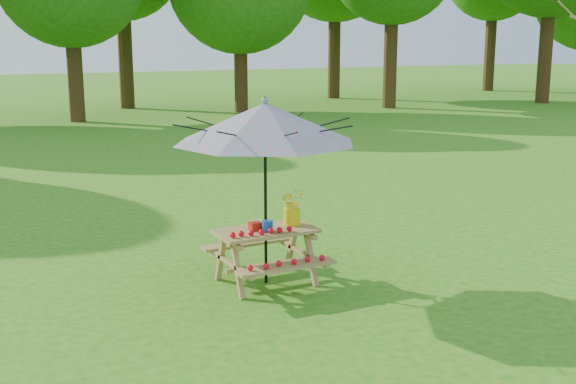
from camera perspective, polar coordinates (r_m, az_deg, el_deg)
name	(u,v)px	position (r m, az deg, el deg)	size (l,w,h in m)	color
picnic_table	(266,257)	(8.73, -1.75, -5.16)	(1.20, 1.32, 0.67)	olive
patio_umbrella	(265,123)	(8.40, -1.83, 5.48)	(2.45, 2.45, 2.25)	black
produce_bins	(261,226)	(8.61, -2.14, -2.67)	(0.24, 0.39, 0.13)	#B51C0E
tomatoes_row	(261,232)	(8.41, -2.17, -3.15)	(0.77, 0.13, 0.07)	red
flower_bucket	(292,205)	(8.81, 0.30, -1.07)	(0.28, 0.25, 0.45)	yellow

